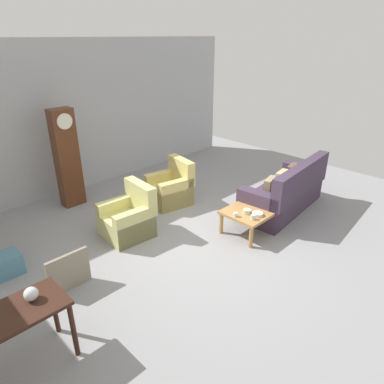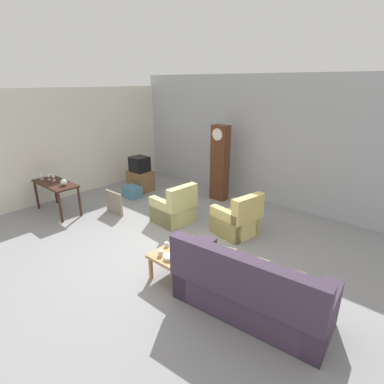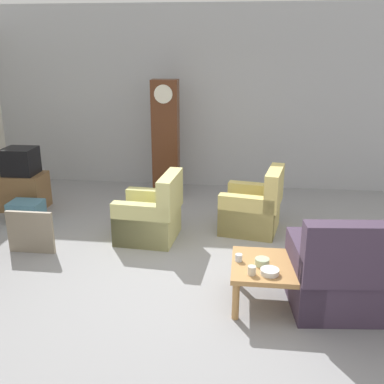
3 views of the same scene
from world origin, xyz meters
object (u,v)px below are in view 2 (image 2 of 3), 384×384
object	(u,v)px
cup_blue_rimmed	(167,244)
storage_box_blue	(132,192)
couch_floral	(249,291)
tv_crt	(140,164)
cup_cream_tall	(160,253)
wine_glass_tall	(41,174)
armchair_olive_near	(174,210)
bowl_shallow_green	(174,251)
glass_dome_cloche	(64,182)
grandfather_clock	(220,163)
console_table_dark	(56,187)
tv_stand_cabinet	(141,181)
coffee_table_wood	(184,259)
bowl_white_stacked	(169,257)
cup_white_porcelain	(192,259)
wine_glass_short	(53,176)
armchair_olive_far	(237,220)
framed_picture_leaning	(114,203)
wine_glass_mid	(49,176)

from	to	relation	value
cup_blue_rimmed	storage_box_blue	bearing A→B (deg)	150.93
couch_floral	tv_crt	xyz separation A→B (m)	(-5.06, 2.31, 0.43)
couch_floral	cup_cream_tall	size ratio (longest dim) A/B	25.09
wine_glass_tall	storage_box_blue	bearing A→B (deg)	61.80
cup_cream_tall	wine_glass_tall	world-z (taller)	wine_glass_tall
armchair_olive_near	bowl_shallow_green	world-z (taller)	armchair_olive_near
storage_box_blue	cup_blue_rimmed	world-z (taller)	cup_blue_rimmed
glass_dome_cloche	bowl_shallow_green	bearing A→B (deg)	-0.88
armchair_olive_near	cup_cream_tall	world-z (taller)	armchair_olive_near
grandfather_clock	storage_box_blue	world-z (taller)	grandfather_clock
console_table_dark	wine_glass_tall	size ratio (longest dim) A/B	6.22
tv_stand_cabinet	wine_glass_tall	distance (m)	2.63
couch_floral	cup_blue_rimmed	xyz separation A→B (m)	(-1.58, -0.00, 0.12)
coffee_table_wood	grandfather_clock	distance (m)	3.76
storage_box_blue	bowl_white_stacked	world-z (taller)	bowl_white_stacked
glass_dome_cloche	cup_cream_tall	bearing A→B (deg)	-4.21
cup_cream_tall	cup_white_porcelain	bearing A→B (deg)	23.50
wine_glass_tall	wine_glass_short	xyz separation A→B (m)	(0.34, 0.14, -0.01)
tv_stand_cabinet	wine_glass_short	bearing A→B (deg)	-99.55
armchair_olive_far	storage_box_blue	world-z (taller)	armchair_olive_far
tv_stand_cabinet	cup_white_porcelain	bearing A→B (deg)	-30.09
couch_floral	cup_cream_tall	xyz separation A→B (m)	(-1.46, -0.27, 0.13)
grandfather_clock	armchair_olive_near	bearing A→B (deg)	-86.45
armchair_olive_far	tv_crt	size ratio (longest dim) A/B	1.92
framed_picture_leaning	storage_box_blue	xyz separation A→B (m)	(-0.55, 0.97, -0.12)
armchair_olive_near	bowl_shallow_green	size ratio (longest dim) A/B	6.35
tv_stand_cabinet	storage_box_blue	xyz separation A→B (m)	(0.30, -0.55, -0.13)
armchair_olive_near	grandfather_clock	xyz separation A→B (m)	(-0.11, 1.84, 0.69)
bowl_shallow_green	wine_glass_mid	world-z (taller)	wine_glass_mid
grandfather_clock	tv_crt	bearing A→B (deg)	-156.57
coffee_table_wood	bowl_shallow_green	bearing A→B (deg)	-170.23
coffee_table_wood	glass_dome_cloche	size ratio (longest dim) A/B	6.49
coffee_table_wood	wine_glass_mid	distance (m)	4.44
couch_floral	framed_picture_leaning	distance (m)	4.29
framed_picture_leaning	armchair_olive_near	bearing A→B (deg)	23.08
framed_picture_leaning	wine_glass_short	distance (m)	1.59
armchair_olive_far	cup_blue_rimmed	size ratio (longest dim) A/B	12.32
tv_crt	cup_blue_rimmed	xyz separation A→B (m)	(3.47, -2.31, -0.31)
console_table_dark	cup_cream_tall	size ratio (longest dim) A/B	14.99
armchair_olive_near	wine_glass_tall	bearing A→B (deg)	-152.69
couch_floral	armchair_olive_near	distance (m)	3.12
bowl_shallow_green	tv_crt	bearing A→B (deg)	147.32
bowl_white_stacked	wine_glass_short	size ratio (longest dim) A/B	0.94
tv_crt	cup_white_porcelain	distance (m)	4.73
armchair_olive_far	bowl_shallow_green	bearing A→B (deg)	-88.37
armchair_olive_far	bowl_shallow_green	xyz separation A→B (m)	(0.05, -1.92, 0.17)
armchair_olive_far	glass_dome_cloche	xyz separation A→B (m)	(-3.54, -1.86, 0.52)
cup_blue_rimmed	cup_cream_tall	world-z (taller)	cup_cream_tall
armchair_olive_near	tv_stand_cabinet	distance (m)	2.45
couch_floral	glass_dome_cloche	xyz separation A→B (m)	(-4.95, -0.01, 0.47)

